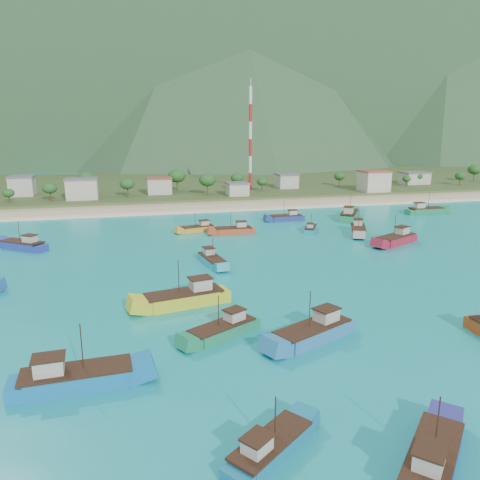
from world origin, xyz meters
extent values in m
plane|color=#0C7588|center=(0.00, 0.00, 0.00)|extent=(600.00, 600.00, 0.00)
cube|color=beige|center=(0.00, 79.00, 0.00)|extent=(400.00, 18.00, 1.20)
cube|color=#385123|center=(0.00, 140.00, 0.00)|extent=(400.00, 110.00, 2.40)
cube|color=white|center=(0.00, 69.50, 0.00)|extent=(400.00, 2.50, 0.08)
cube|color=#385942|center=(120.00, 400.00, 100.00)|extent=(1100.00, 160.00, 200.00)
cube|color=#284C2D|center=(-40.00, 300.00, 75.00)|extent=(800.00, 160.00, 150.00)
cone|color=#284C2D|center=(60.00, 300.00, 85.00)|extent=(280.00, 280.00, 170.00)
cone|color=#284C2D|center=(260.00, 300.00, 105.00)|extent=(280.00, 280.00, 210.00)
cube|color=beige|center=(-56.47, 112.23, 4.99)|extent=(8.36, 9.13, 6.77)
cube|color=beige|center=(-34.39, 97.10, 5.02)|extent=(10.47, 8.13, 6.85)
cube|color=beige|center=(-7.16, 104.13, 4.46)|extent=(8.87, 7.39, 5.73)
cube|color=beige|center=(20.52, 92.98, 3.75)|extent=(7.40, 7.47, 4.29)
cube|color=beige|center=(45.67, 109.13, 4.31)|extent=(8.05, 7.76, 5.42)
cube|color=beige|center=(75.09, 90.38, 5.43)|extent=(10.08, 8.96, 7.67)
cube|color=beige|center=(105.76, 108.63, 4.03)|extent=(11.35, 8.13, 4.87)
cylinder|color=red|center=(29.65, 108.00, 4.94)|extent=(1.20, 1.20, 6.68)
cylinder|color=white|center=(29.65, 108.00, 11.62)|extent=(1.20, 1.20, 6.68)
cylinder|color=red|center=(29.65, 108.00, 18.30)|extent=(1.20, 1.20, 6.68)
cylinder|color=white|center=(29.65, 108.00, 24.98)|extent=(1.20, 1.20, 6.68)
cylinder|color=red|center=(29.65, 108.00, 31.66)|extent=(1.20, 1.20, 6.68)
cylinder|color=white|center=(29.65, 108.00, 38.35)|extent=(1.20, 1.20, 6.68)
cube|color=gold|center=(-12.87, -8.58, 0.78)|extent=(13.49, 6.26, 2.36)
cube|color=beige|center=(-10.27, -8.07, 2.92)|extent=(3.36, 2.90, 1.92)
cylinder|color=#382114|center=(-13.60, -8.73, 4.62)|extent=(0.12, 0.12, 5.32)
cube|color=teal|center=(25.78, 35.29, 0.33)|extent=(5.99, 8.23, 1.47)
cube|color=beige|center=(24.98, 33.84, 1.67)|extent=(2.18, 2.32, 1.19)
cylinder|color=#382114|center=(26.00, 35.69, 2.72)|extent=(0.12, 0.12, 3.30)
cube|color=#1B824F|center=(43.19, 47.88, 0.80)|extent=(10.66, 13.10, 2.40)
cube|color=beige|center=(41.67, 45.65, 2.98)|extent=(3.69, 3.84, 1.95)
cylinder|color=#382114|center=(43.61, 48.50, 4.70)|extent=(0.12, 0.12, 5.40)
cube|color=#BC4321|center=(5.65, 37.35, 0.53)|extent=(10.30, 3.33, 1.86)
cube|color=beige|center=(7.74, 37.28, 2.21)|extent=(2.38, 1.94, 1.51)
cylinder|color=#382114|center=(5.07, 37.36, 3.54)|extent=(0.12, 0.12, 4.18)
cube|color=#1D7A4A|center=(70.00, 49.59, 0.69)|extent=(12.04, 3.74, 2.18)
cube|color=beige|center=(67.55, 49.63, 2.66)|extent=(2.76, 2.24, 1.77)
cylinder|color=#382114|center=(70.68, 49.58, 4.23)|extent=(0.12, 0.12, 4.90)
cube|color=navy|center=(24.27, 50.21, 0.51)|extent=(10.09, 3.10, 1.83)
cube|color=beige|center=(26.32, 50.23, 2.17)|extent=(2.31, 1.87, 1.48)
cylinder|color=#382114|center=(23.70, 50.20, 3.48)|extent=(0.12, 0.12, 4.11)
cube|color=navy|center=(1.27, -47.85, 0.58)|extent=(9.96, 9.80, 1.96)
cube|color=beige|center=(-0.31, -49.39, 2.36)|extent=(3.14, 3.12, 1.59)
cylinder|color=#382114|center=(1.71, -47.43, 3.77)|extent=(0.12, 0.12, 4.41)
cube|color=#A59D96|center=(35.90, 29.06, 0.63)|extent=(7.89, 11.61, 2.05)
cube|color=beige|center=(36.90, 31.14, 2.48)|extent=(2.97, 3.21, 1.67)
cylinder|color=#382114|center=(35.62, 28.48, 3.96)|extent=(0.12, 0.12, 4.61)
cube|color=maroon|center=(39.27, 17.61, 0.72)|extent=(12.63, 8.73, 2.24)
cube|color=beige|center=(41.52, 18.73, 2.74)|extent=(3.51, 3.26, 1.82)
cylinder|color=#382114|center=(38.64, 17.30, 4.35)|extent=(0.12, 0.12, 5.03)
cube|color=#28A2B5|center=(-4.68, 11.66, 0.49)|extent=(4.30, 10.12, 1.78)
cube|color=beige|center=(-4.98, 13.65, 2.11)|extent=(2.10, 2.47, 1.45)
cylinder|color=#382114|center=(-4.60, 11.11, 3.39)|extent=(0.12, 0.12, 4.01)
cube|color=#1C7D50|center=(-9.57, -20.43, 0.53)|extent=(10.42, 7.52, 1.86)
cube|color=beige|center=(-7.74, -19.44, 2.21)|extent=(2.93, 2.75, 1.51)
cylinder|color=#382114|center=(-10.08, -20.71, 3.55)|extent=(0.12, 0.12, 4.18)
cube|color=#146C8D|center=(-10.43, -43.23, 0.44)|extent=(9.05, 7.65, 1.68)
cube|color=beige|center=(-11.95, -44.35, 1.96)|extent=(2.69, 2.60, 1.36)
cylinder|color=#382114|center=(-10.00, -42.92, 3.16)|extent=(0.12, 0.12, 3.77)
cube|color=gold|center=(-2.72, 41.92, 0.45)|extent=(9.73, 5.03, 1.70)
cube|color=beige|center=(-0.87, 42.41, 1.99)|extent=(2.49, 2.19, 1.38)
cylinder|color=#382114|center=(-3.23, 41.79, 3.21)|extent=(0.12, 0.12, 3.82)
cube|color=teal|center=(1.14, -24.36, 0.69)|extent=(12.41, 8.24, 2.19)
cube|color=beige|center=(3.38, -23.34, 2.67)|extent=(3.40, 3.14, 1.78)
cylinder|color=#382114|center=(0.52, -24.65, 4.24)|extent=(0.12, 0.12, 4.92)
cube|color=#0F6DAF|center=(-26.51, -28.62, 0.72)|extent=(12.53, 4.26, 2.25)
cube|color=beige|center=(-29.03, -28.75, 2.76)|extent=(2.92, 2.40, 1.83)
cylinder|color=#382114|center=(-25.80, -28.59, 4.38)|extent=(0.12, 0.12, 5.06)
cube|color=#24389B|center=(-42.74, 33.45, 0.62)|extent=(10.95, 9.51, 2.05)
cube|color=beige|center=(-40.91, 32.05, 2.48)|extent=(3.29, 3.20, 1.66)
cylinder|color=#382114|center=(-43.25, 33.84, 3.95)|extent=(0.12, 0.12, 4.61)
camera|label=1|loc=(-20.98, -74.52, 25.93)|focal=35.00mm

